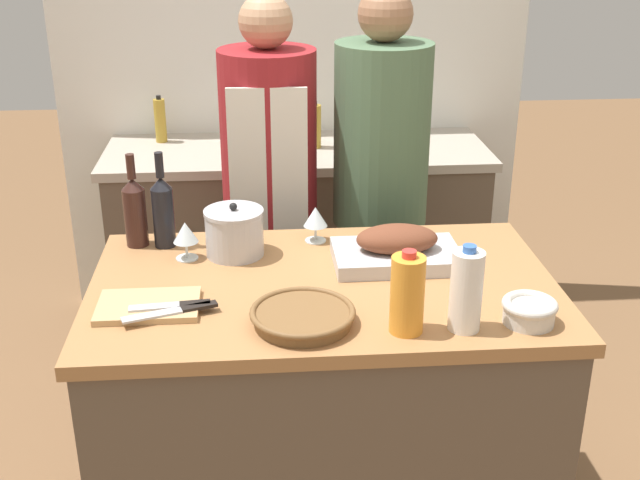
% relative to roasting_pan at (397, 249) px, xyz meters
% --- Properties ---
extents(kitchen_island, '(1.34, 0.81, 0.93)m').
position_rel_roasting_pan_xyz_m(kitchen_island, '(-0.23, -0.11, -0.51)').
color(kitchen_island, brown).
rests_on(kitchen_island, ground_plane).
extents(back_counter, '(1.73, 0.60, 0.90)m').
position_rel_roasting_pan_xyz_m(back_counter, '(-0.23, 1.32, -0.53)').
color(back_counter, brown).
rests_on(back_counter, ground_plane).
extents(back_wall, '(2.23, 0.10, 2.55)m').
position_rel_roasting_pan_xyz_m(back_wall, '(-0.23, 1.67, 0.30)').
color(back_wall, silver).
rests_on(back_wall, ground_plane).
extents(roasting_pan, '(0.38, 0.24, 0.12)m').
position_rel_roasting_pan_xyz_m(roasting_pan, '(0.00, 0.00, 0.00)').
color(roasting_pan, '#BCBCC1').
rests_on(roasting_pan, kitchen_island).
extents(wicker_basket, '(0.28, 0.28, 0.04)m').
position_rel_roasting_pan_xyz_m(wicker_basket, '(-0.30, -0.35, -0.02)').
color(wicker_basket, brown).
rests_on(wicker_basket, kitchen_island).
extents(cutting_board, '(0.27, 0.18, 0.02)m').
position_rel_roasting_pan_xyz_m(cutting_board, '(-0.71, -0.24, -0.04)').
color(cutting_board, tan).
rests_on(cutting_board, kitchen_island).
extents(stock_pot, '(0.18, 0.18, 0.17)m').
position_rel_roasting_pan_xyz_m(stock_pot, '(-0.49, 0.11, 0.03)').
color(stock_pot, '#B7B7BC').
rests_on(stock_pot, kitchen_island).
extents(mixing_bowl, '(0.14, 0.14, 0.07)m').
position_rel_roasting_pan_xyz_m(mixing_bowl, '(0.28, -0.39, -0.01)').
color(mixing_bowl, beige).
rests_on(mixing_bowl, kitchen_island).
extents(juice_jug, '(0.09, 0.09, 0.22)m').
position_rel_roasting_pan_xyz_m(juice_jug, '(-0.04, -0.41, 0.06)').
color(juice_jug, orange).
rests_on(juice_jug, kitchen_island).
extents(milk_jug, '(0.08, 0.08, 0.23)m').
position_rel_roasting_pan_xyz_m(milk_jug, '(0.11, -0.41, 0.06)').
color(milk_jug, white).
rests_on(milk_jug, kitchen_island).
extents(wine_bottle_green, '(0.07, 0.07, 0.31)m').
position_rel_roasting_pan_xyz_m(wine_bottle_green, '(-0.71, 0.19, 0.07)').
color(wine_bottle_green, black).
rests_on(wine_bottle_green, kitchen_island).
extents(wine_bottle_dark, '(0.07, 0.07, 0.30)m').
position_rel_roasting_pan_xyz_m(wine_bottle_dark, '(-0.80, 0.20, 0.07)').
color(wine_bottle_dark, '#381E19').
rests_on(wine_bottle_dark, kitchen_island).
extents(wine_glass_left, '(0.08, 0.08, 0.12)m').
position_rel_roasting_pan_xyz_m(wine_glass_left, '(-0.63, 0.08, 0.04)').
color(wine_glass_left, silver).
rests_on(wine_glass_left, kitchen_island).
extents(wine_glass_right, '(0.08, 0.08, 0.12)m').
position_rel_roasting_pan_xyz_m(wine_glass_right, '(-0.23, 0.19, 0.03)').
color(wine_glass_right, silver).
rests_on(wine_glass_right, kitchen_island).
extents(knife_chef, '(0.25, 0.11, 0.01)m').
position_rel_roasting_pan_xyz_m(knife_chef, '(-0.64, -0.30, -0.03)').
color(knife_chef, '#B7B7BC').
rests_on(knife_chef, cutting_board).
extents(knife_paring, '(0.22, 0.05, 0.01)m').
position_rel_roasting_pan_xyz_m(knife_paring, '(-0.65, -0.26, -0.03)').
color(knife_paring, '#B7B7BC').
rests_on(knife_paring, cutting_board).
extents(condiment_bottle_tall, '(0.06, 0.06, 0.21)m').
position_rel_roasting_pan_xyz_m(condiment_bottle_tall, '(-0.15, 1.33, 0.02)').
color(condiment_bottle_tall, '#B28E2D').
rests_on(condiment_bottle_tall, back_counter).
extents(condiment_bottle_short, '(0.05, 0.05, 0.22)m').
position_rel_roasting_pan_xyz_m(condiment_bottle_short, '(-0.85, 1.48, 0.03)').
color(condiment_bottle_short, '#B28E2D').
rests_on(condiment_bottle_short, back_counter).
extents(condiment_bottle_extra, '(0.07, 0.07, 0.16)m').
position_rel_roasting_pan_xyz_m(condiment_bottle_extra, '(-0.40, 1.35, -0.00)').
color(condiment_bottle_extra, '#B28E2D').
rests_on(condiment_bottle_extra, back_counter).
extents(person_cook_aproned, '(0.36, 0.36, 1.65)m').
position_rel_roasting_pan_xyz_m(person_cook_aproned, '(-0.37, 0.69, -0.07)').
color(person_cook_aproned, beige).
rests_on(person_cook_aproned, ground_plane).
extents(person_cook_guest, '(0.36, 0.36, 1.68)m').
position_rel_roasting_pan_xyz_m(person_cook_guest, '(0.05, 0.66, -0.05)').
color(person_cook_guest, beige).
rests_on(person_cook_guest, ground_plane).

